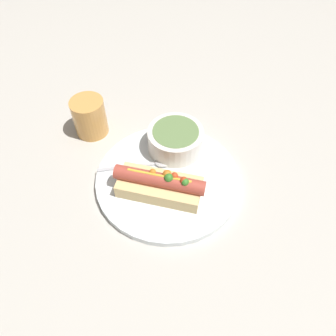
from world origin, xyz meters
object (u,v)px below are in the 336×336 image
(soup_bowl, at_px, (175,139))
(drinking_glass, at_px, (90,117))
(hot_dog, at_px, (159,184))
(spoon, at_px, (154,163))

(soup_bowl, height_order, drinking_glass, drinking_glass)
(hot_dog, height_order, drinking_glass, drinking_glass)
(hot_dog, bearing_deg, drinking_glass, 144.90)
(drinking_glass, bearing_deg, soup_bowl, 5.53)
(hot_dog, xyz_separation_m, soup_bowl, (-0.02, 0.12, 0.00))
(soup_bowl, bearing_deg, hot_dog, -81.88)
(drinking_glass, bearing_deg, spoon, -13.07)
(hot_dog, relative_size, drinking_glass, 2.03)
(soup_bowl, distance_m, spoon, 0.07)
(spoon, bearing_deg, soup_bowl, 38.52)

